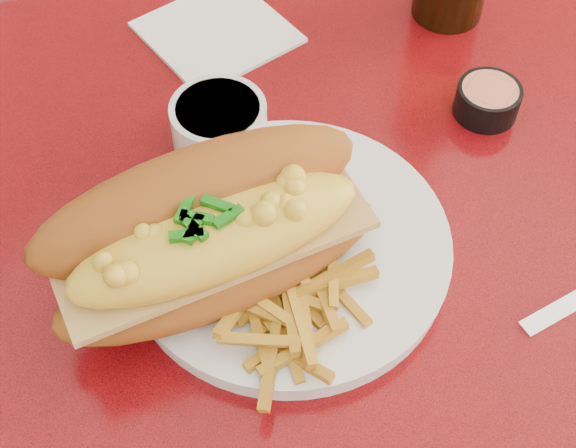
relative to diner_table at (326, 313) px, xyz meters
name	(u,v)px	position (x,y,z in m)	size (l,w,h in m)	color
diner_table	(326,313)	(0.00, 0.00, 0.00)	(1.23, 0.83, 0.77)	red
booth_bench_far	(148,53)	(0.00, 0.81, -0.32)	(1.20, 0.51, 0.90)	maroon
dinner_plate	(288,246)	(-0.05, -0.02, 0.17)	(0.29, 0.29, 0.02)	silver
mac_hoagie	(210,233)	(-0.11, -0.03, 0.23)	(0.26, 0.14, 0.11)	#954E18
fries_pile	(286,301)	(-0.07, -0.08, 0.19)	(0.10, 0.09, 0.03)	gold
fork	(331,279)	(-0.03, -0.07, 0.18)	(0.06, 0.13, 0.00)	silver
gravy_ramekin	(219,125)	(-0.06, 0.11, 0.19)	(0.09, 0.09, 0.05)	silver
sauce_cup_right	(488,99)	(0.18, 0.06, 0.18)	(0.07, 0.07, 0.03)	black
paper_napkin	(217,32)	(-0.02, 0.25, 0.16)	(0.13, 0.13, 0.00)	white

